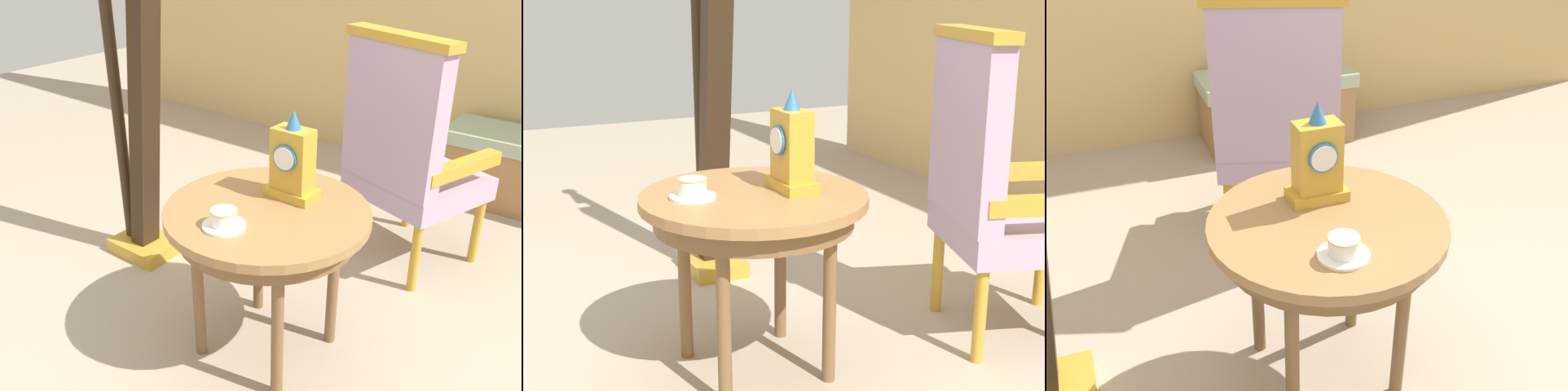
{
  "view_description": "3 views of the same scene",
  "coord_description": "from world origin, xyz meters",
  "views": [
    {
      "loc": [
        1.08,
        -1.39,
        1.56
      ],
      "look_at": [
        -0.07,
        0.11,
        0.63
      ],
      "focal_mm": 38.94,
      "sensor_mm": 36.0,
      "label": 1
    },
    {
      "loc": [
        2.14,
        -0.89,
        1.27
      ],
      "look_at": [
        0.09,
        0.11,
        0.63
      ],
      "focal_mm": 51.28,
      "sensor_mm": 36.0,
      "label": 2
    },
    {
      "loc": [
        -0.62,
        -1.45,
        1.64
      ],
      "look_at": [
        -0.0,
        0.18,
        0.64
      ],
      "focal_mm": 42.81,
      "sensor_mm": 36.0,
      "label": 3
    }
  ],
  "objects": [
    {
      "name": "harp",
      "position": [
        -0.88,
        0.24,
        0.77
      ],
      "size": [
        0.4,
        0.24,
        1.89
      ],
      "color": "gold",
      "rests_on": "ground"
    },
    {
      "name": "armchair",
      "position": [
        0.14,
        0.94,
        0.59
      ],
      "size": [
        0.68,
        0.67,
        1.14
      ],
      "color": "#B299B7",
      "rests_on": "ground"
    },
    {
      "name": "teacup_left",
      "position": [
        -0.02,
        -0.15,
        0.66
      ],
      "size": [
        0.15,
        0.15,
        0.07
      ],
      "color": "white",
      "rests_on": "side_table"
    },
    {
      "name": "ground_plane",
      "position": [
        0.0,
        0.0,
        0.0
      ],
      "size": [
        10.0,
        10.0,
        0.0
      ],
      "primitive_type": "plane",
      "color": "tan"
    },
    {
      "name": "mantel_clock",
      "position": [
        0.03,
        0.17,
        0.76
      ],
      "size": [
        0.19,
        0.11,
        0.34
      ],
      "color": "gold",
      "rests_on": "side_table"
    },
    {
      "name": "side_table",
      "position": [
        0.01,
        0.04,
        0.55
      ],
      "size": [
        0.75,
        0.75,
        0.63
      ],
      "color": "#9E7042",
      "rests_on": "ground"
    }
  ]
}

